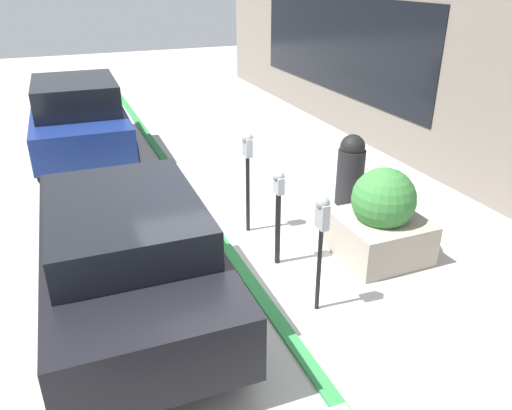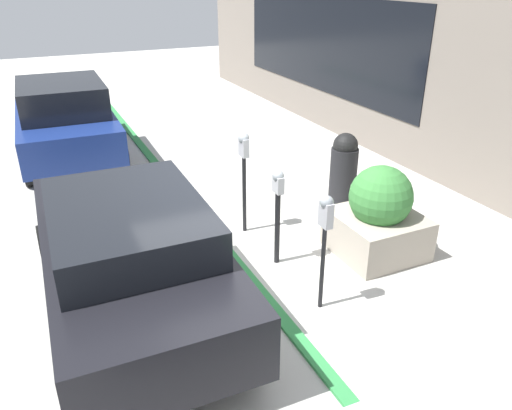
{
  "view_description": "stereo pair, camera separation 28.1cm",
  "coord_description": "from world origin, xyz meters",
  "px_view_note": "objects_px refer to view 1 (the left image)",
  "views": [
    {
      "loc": [
        -5.23,
        2.02,
        3.59
      ],
      "look_at": [
        0.0,
        -0.13,
        0.91
      ],
      "focal_mm": 35.0,
      "sensor_mm": 36.0,
      "label": 1
    },
    {
      "loc": [
        -5.11,
        2.27,
        3.59
      ],
      "look_at": [
        0.0,
        -0.13,
        0.91
      ],
      "focal_mm": 35.0,
      "sensor_mm": 36.0,
      "label": 2
    }
  ],
  "objects_px": {
    "parking_meter_second": "(278,202)",
    "parked_car_middle": "(127,249)",
    "parking_meter_middle": "(248,160)",
    "planter_box": "(381,220)",
    "parking_meter_nearest": "(322,227)",
    "trash_bin": "(351,169)",
    "parked_car_rear": "(78,117)"
  },
  "relations": [
    {
      "from": "parking_meter_nearest",
      "to": "parked_car_rear",
      "type": "xyz_separation_m",
      "value": [
        6.59,
        2.03,
        -0.25
      ]
    },
    {
      "from": "parking_meter_nearest",
      "to": "parked_car_rear",
      "type": "distance_m",
      "value": 6.9
    },
    {
      "from": "planter_box",
      "to": "trash_bin",
      "type": "xyz_separation_m",
      "value": [
        1.62,
        -0.53,
        0.06
      ]
    },
    {
      "from": "parking_meter_second",
      "to": "planter_box",
      "type": "xyz_separation_m",
      "value": [
        -0.35,
        -1.37,
        -0.35
      ]
    },
    {
      "from": "parked_car_middle",
      "to": "trash_bin",
      "type": "height_order",
      "value": "parked_car_middle"
    },
    {
      "from": "parking_meter_nearest",
      "to": "planter_box",
      "type": "xyz_separation_m",
      "value": [
        0.75,
        -1.36,
        -0.53
      ]
    },
    {
      "from": "parking_meter_second",
      "to": "planter_box",
      "type": "bearing_deg",
      "value": -104.18
    },
    {
      "from": "parking_meter_nearest",
      "to": "trash_bin",
      "type": "height_order",
      "value": "parking_meter_nearest"
    },
    {
      "from": "parking_meter_nearest",
      "to": "trash_bin",
      "type": "relative_size",
      "value": 1.19
    },
    {
      "from": "parking_meter_nearest",
      "to": "parking_meter_second",
      "type": "xyz_separation_m",
      "value": [
        1.09,
        0.01,
        -0.18
      ]
    },
    {
      "from": "planter_box",
      "to": "parked_car_middle",
      "type": "relative_size",
      "value": 0.31
    },
    {
      "from": "parking_meter_nearest",
      "to": "parking_meter_second",
      "type": "relative_size",
      "value": 1.08
    },
    {
      "from": "parking_meter_middle",
      "to": "parked_car_middle",
      "type": "bearing_deg",
      "value": 122.1
    },
    {
      "from": "parked_car_rear",
      "to": "trash_bin",
      "type": "bearing_deg",
      "value": -135.56
    },
    {
      "from": "parked_car_middle",
      "to": "parking_meter_middle",
      "type": "bearing_deg",
      "value": -56.79
    },
    {
      "from": "parking_meter_second",
      "to": "parked_car_middle",
      "type": "relative_size",
      "value": 0.32
    },
    {
      "from": "parking_meter_nearest",
      "to": "parked_car_rear",
      "type": "relative_size",
      "value": 0.35
    },
    {
      "from": "parking_meter_nearest",
      "to": "parked_car_middle",
      "type": "distance_m",
      "value": 2.18
    },
    {
      "from": "planter_box",
      "to": "parked_car_middle",
      "type": "xyz_separation_m",
      "value": [
        0.14,
        3.32,
        0.21
      ]
    },
    {
      "from": "parking_meter_middle",
      "to": "parked_car_middle",
      "type": "relative_size",
      "value": 0.38
    },
    {
      "from": "parking_meter_second",
      "to": "parked_car_middle",
      "type": "bearing_deg",
      "value": 95.94
    },
    {
      "from": "parking_meter_middle",
      "to": "planter_box",
      "type": "distance_m",
      "value": 2.03
    },
    {
      "from": "parking_meter_middle",
      "to": "planter_box",
      "type": "bearing_deg",
      "value": -134.14
    },
    {
      "from": "parking_meter_second",
      "to": "parking_meter_middle",
      "type": "xyz_separation_m",
      "value": [
        1.01,
        0.03,
        0.24
      ]
    },
    {
      "from": "parking_meter_middle",
      "to": "trash_bin",
      "type": "distance_m",
      "value": 2.01
    },
    {
      "from": "parking_meter_nearest",
      "to": "parking_meter_middle",
      "type": "relative_size",
      "value": 0.93
    },
    {
      "from": "parking_meter_second",
      "to": "planter_box",
      "type": "relative_size",
      "value": 1.04
    },
    {
      "from": "parking_meter_second",
      "to": "planter_box",
      "type": "height_order",
      "value": "parking_meter_second"
    },
    {
      "from": "parking_meter_second",
      "to": "parked_car_rear",
      "type": "height_order",
      "value": "parked_car_rear"
    },
    {
      "from": "trash_bin",
      "to": "parking_meter_middle",
      "type": "bearing_deg",
      "value": 97.96
    },
    {
      "from": "parked_car_rear",
      "to": "trash_bin",
      "type": "height_order",
      "value": "parked_car_rear"
    },
    {
      "from": "trash_bin",
      "to": "parked_car_rear",
      "type": "bearing_deg",
      "value": 42.89
    }
  ]
}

